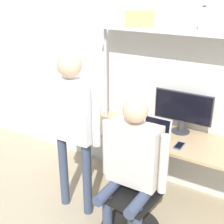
{
  "coord_description": "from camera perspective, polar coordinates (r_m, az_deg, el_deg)",
  "views": [
    {
      "loc": [
        0.81,
        -2.39,
        2.19
      ],
      "look_at": [
        -0.56,
        -0.13,
        1.09
      ],
      "focal_mm": 50.0,
      "sensor_mm": 36.0,
      "label": 1
    }
  ],
  "objects": [
    {
      "name": "person_standing",
      "position": [
        2.91,
        -7.33,
        -0.65
      ],
      "size": [
        0.62,
        0.22,
        1.64
      ],
      "color": "#38425B",
      "rests_on": "ground_plane"
    },
    {
      "name": "storage_box",
      "position": [
        3.23,
        5.04,
        16.64
      ],
      "size": [
        0.24,
        0.19,
        0.16
      ],
      "color": "#DBCC66",
      "rests_on": "shelf_unit"
    },
    {
      "name": "laptop",
      "position": [
        3.14,
        7.9,
        -3.89
      ],
      "size": [
        0.3,
        0.21,
        0.22
      ],
      "color": "#BCBCC1",
      "rests_on": "desk"
    },
    {
      "name": "office_chair",
      "position": [
        3.03,
        3.9,
        -16.68
      ],
      "size": [
        0.56,
        0.56,
        0.91
      ],
      "color": "black",
      "rests_on": "ground_plane"
    },
    {
      "name": "desk",
      "position": [
        3.22,
        12.86,
        -6.27
      ],
      "size": [
        2.17,
        0.61,
        0.74
      ],
      "color": "tan",
      "rests_on": "ground_plane"
    },
    {
      "name": "wall_back",
      "position": [
        3.27,
        15.83,
        6.81
      ],
      "size": [
        8.0,
        0.06,
        2.7
      ],
      "color": "silver",
      "rests_on": "ground_plane"
    },
    {
      "name": "cell_phone",
      "position": [
        3.07,
        12.28,
        -6.04
      ],
      "size": [
        0.07,
        0.15,
        0.01
      ],
      "color": "#264C8C",
      "rests_on": "desk"
    },
    {
      "name": "ground_plane",
      "position": [
        3.34,
        9.88,
        -18.8
      ],
      "size": [
        12.0,
        12.0,
        0.0
      ],
      "primitive_type": "plane",
      "color": "tan"
    },
    {
      "name": "bottle_clear",
      "position": [
        3.0,
        16.27,
        15.74
      ],
      "size": [
        0.07,
        0.07,
        0.22
      ],
      "color": "silver",
      "rests_on": "shelf_unit"
    },
    {
      "name": "shelf_unit",
      "position": [
        3.05,
        15.28,
        9.78
      ],
      "size": [
        2.06,
        0.28,
        1.78
      ],
      "color": "silver",
      "rests_on": "ground_plane"
    },
    {
      "name": "person_seated",
      "position": [
        2.7,
        3.69,
        -8.64
      ],
      "size": [
        0.63,
        0.47,
        1.34
      ],
      "color": "#38425B",
      "rests_on": "ground_plane"
    },
    {
      "name": "monitor",
      "position": [
        3.27,
        12.79,
        0.46
      ],
      "size": [
        0.61,
        0.19,
        0.44
      ],
      "color": "#333338",
      "rests_on": "desk"
    }
  ]
}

